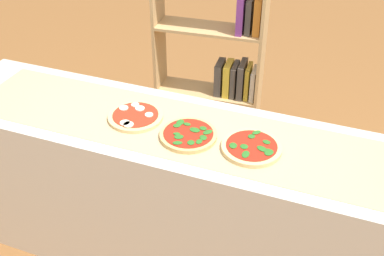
# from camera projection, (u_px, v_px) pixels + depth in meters

# --- Properties ---
(counter) EXTENTS (2.55, 0.58, 0.88)m
(counter) POSITION_uv_depth(u_px,v_px,m) (192.00, 202.00, 2.39)
(counter) COLOR beige
(counter) RESTS_ON ground_plane
(parchment_paper) EXTENTS (2.19, 0.45, 0.00)m
(parchment_paper) POSITION_uv_depth(u_px,v_px,m) (192.00, 131.00, 2.13)
(parchment_paper) COLOR tan
(parchment_paper) RESTS_ON counter
(pizza_mozzarella_0) EXTENTS (0.26, 0.26, 0.03)m
(pizza_mozzarella_0) POSITION_uv_depth(u_px,v_px,m) (136.00, 116.00, 2.21)
(pizza_mozzarella_0) COLOR #E5C17F
(pizza_mozzarella_0) RESTS_ON parchment_paper
(pizza_spinach_1) EXTENTS (0.26, 0.26, 0.03)m
(pizza_spinach_1) POSITION_uv_depth(u_px,v_px,m) (188.00, 135.00, 2.09)
(pizza_spinach_1) COLOR #DBB26B
(pizza_spinach_1) RESTS_ON parchment_paper
(pizza_spinach_2) EXTENTS (0.26, 0.26, 0.03)m
(pizza_spinach_2) POSITION_uv_depth(u_px,v_px,m) (252.00, 147.00, 2.02)
(pizza_spinach_2) COLOR #E5C17F
(pizza_spinach_2) RESTS_ON parchment_paper
(bookshelf) EXTENTS (0.72, 0.28, 1.39)m
(bookshelf) POSITION_uv_depth(u_px,v_px,m) (222.00, 73.00, 3.12)
(bookshelf) COLOR tan
(bookshelf) RESTS_ON ground_plane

